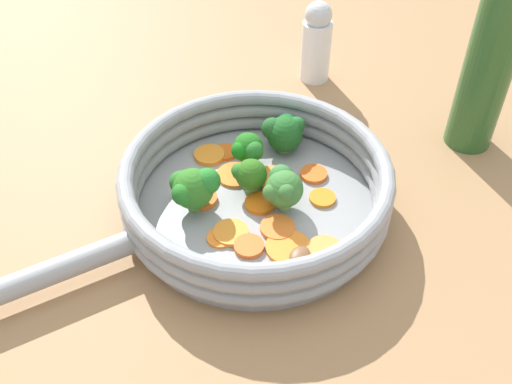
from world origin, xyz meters
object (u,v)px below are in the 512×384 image
carrot_slice_4 (288,247)px  carrot_slice_10 (220,238)px  broccoli_floret_2 (283,188)px  salt_shaker (316,42)px  carrot_slice_5 (225,152)px  carrot_slice_12 (231,233)px  carrot_slice_6 (202,198)px  skillet (256,206)px  broccoli_floret_0 (284,132)px  mushroom_piece_0 (300,256)px  carrot_slice_11 (322,198)px  carrot_slice_7 (314,174)px  carrot_slice_2 (249,246)px  carrot_slice_8 (272,178)px  carrot_slice_1 (326,250)px  carrot_slice_3 (209,155)px  carrot_slice_9 (277,228)px  broccoli_floret_4 (193,188)px  carrot_slice_0 (259,204)px  broccoli_floret_3 (249,175)px  carrot_slice_13 (235,175)px  oil_bottle (490,63)px  broccoli_floret_1 (248,148)px

carrot_slice_4 → carrot_slice_10: bearing=125.3°
broccoli_floret_2 → salt_shaker: bearing=35.3°
carrot_slice_5 → carrot_slice_12: (-0.08, -0.10, 0.00)m
carrot_slice_6 → broccoli_floret_2: (0.06, -0.07, 0.03)m
carrot_slice_4 → skillet: bearing=72.0°
broccoli_floret_0 → mushroom_piece_0: bearing=-130.2°
salt_shaker → carrot_slice_11: bearing=-135.8°
carrot_slice_7 → broccoli_floret_0: (0.01, 0.06, 0.02)m
carrot_slice_2 → carrot_slice_6: 0.09m
carrot_slice_2 → carrot_slice_8: 0.11m
broccoli_floret_0 → salt_shaker: (0.16, 0.09, 0.02)m
carrot_slice_4 → carrot_slice_7: same height
carrot_slice_1 → carrot_slice_5: size_ratio=1.36×
carrot_slice_3 → carrot_slice_9: size_ratio=0.99×
carrot_slice_2 → broccoli_floret_2: (0.07, 0.02, 0.03)m
carrot_slice_3 → carrot_slice_10: size_ratio=1.29×
skillet → carrot_slice_8: (0.04, 0.01, 0.01)m
broccoli_floret_4 → salt_shaker: size_ratio=0.47×
skillet → broccoli_floret_2: size_ratio=5.68×
broccoli_floret_0 → broccoli_floret_4: bearing=-177.4°
carrot_slice_9 → carrot_slice_10: size_ratio=1.29×
broccoli_floret_4 → carrot_slice_0: bearing=-39.8°
carrot_slice_3 → broccoli_floret_3: bearing=-95.1°
carrot_slice_3 → carrot_slice_7: (0.06, -0.11, -0.00)m
skillet → carrot_slice_11: bearing=-40.3°
carrot_slice_0 → broccoli_floret_4: size_ratio=0.62×
carrot_slice_8 → carrot_slice_2: bearing=-147.3°
carrot_slice_0 → carrot_slice_8: 0.04m
carrot_slice_2 → carrot_slice_10: (-0.01, 0.03, -0.00)m
carrot_slice_5 → mushroom_piece_0: mushroom_piece_0 is taller
carrot_slice_4 → carrot_slice_3: bearing=77.6°
carrot_slice_6 → carrot_slice_3: bearing=43.5°
carrot_slice_13 → broccoli_floret_2: broccoli_floret_2 is taller
carrot_slice_1 → carrot_slice_12: bearing=122.8°
carrot_slice_10 → broccoli_floret_3: (0.07, 0.03, 0.02)m
carrot_slice_7 → carrot_slice_13: bearing=136.7°
carrot_slice_4 → broccoli_floret_4: (-0.03, 0.11, 0.03)m
broccoli_floret_0 → broccoli_floret_2: bearing=-136.2°
broccoli_floret_4 → carrot_slice_3: bearing=39.5°
carrot_slice_4 → carrot_slice_0: bearing=71.5°
carrot_slice_2 → carrot_slice_5: 0.15m
oil_bottle → skillet: bearing=161.6°
carrot_slice_3 → carrot_slice_12: (-0.06, -0.11, -0.00)m
carrot_slice_7 → broccoli_floret_1: bearing=123.8°
carrot_slice_0 → carrot_slice_2: same height
skillet → broccoli_floret_3: broccoli_floret_3 is taller
carrot_slice_1 → mushroom_piece_0: size_ratio=1.46×
carrot_slice_12 → carrot_slice_13: (0.06, 0.06, -0.00)m
carrot_slice_1 → broccoli_floret_1: size_ratio=0.89×
carrot_slice_7 → carrot_slice_13: carrot_slice_7 is taller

